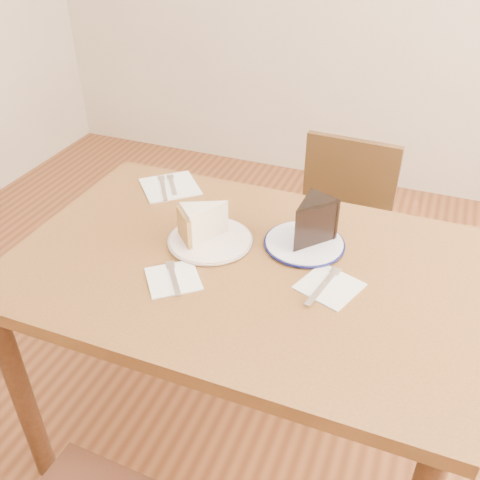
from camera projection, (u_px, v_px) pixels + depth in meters
name	position (u px, v px, depth m)	size (l,w,h in m)	color
ground	(241.00, 436.00, 1.83)	(4.00, 4.00, 0.00)	#512A15
table	(241.00, 290.00, 1.46)	(1.20, 0.80, 0.75)	#4F2F15
chair_far	(334.00, 243.00, 1.99)	(0.42, 0.42, 0.82)	#321F0F
plate_cream	(210.00, 240.00, 1.47)	(0.22, 0.22, 0.01)	white
plate_navy	(304.00, 244.00, 1.46)	(0.21, 0.21, 0.01)	white
carrot_cake	(207.00, 222.00, 1.46)	(0.09, 0.12, 0.09)	beige
chocolate_cake	(309.00, 225.00, 1.42)	(0.09, 0.13, 0.12)	black
napkin_cream	(173.00, 279.00, 1.34)	(0.13, 0.13, 0.00)	white
napkin_navy	(329.00, 286.00, 1.32)	(0.13, 0.13, 0.00)	white
napkin_spare	(170.00, 187.00, 1.73)	(0.17, 0.17, 0.00)	white
fork_cream	(174.00, 279.00, 1.33)	(0.01, 0.14, 0.00)	silver
knife_navy	(323.00, 286.00, 1.31)	(0.02, 0.17, 0.00)	silver
fork_spare	(172.00, 185.00, 1.73)	(0.01, 0.14, 0.00)	silver
knife_spare	(163.00, 188.00, 1.72)	(0.01, 0.16, 0.00)	silver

